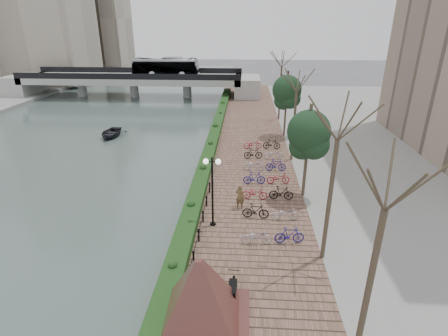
# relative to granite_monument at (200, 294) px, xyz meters

# --- Properties ---
(ground) EXTENTS (220.00, 220.00, 0.00)m
(ground) POSITION_rel_granite_monument_xyz_m (-2.23, 2.85, -2.13)
(ground) COLOR #59595B
(ground) RESTS_ON ground
(river_water) EXTENTS (30.00, 130.00, 0.02)m
(river_water) POSITION_rel_granite_monument_xyz_m (-17.23, 27.85, -2.12)
(river_water) COLOR #495C56
(river_water) RESTS_ON ground
(promenade) EXTENTS (8.00, 75.00, 0.50)m
(promenade) POSITION_rel_granite_monument_xyz_m (1.77, 20.35, -1.88)
(promenade) COLOR brown
(promenade) RESTS_ON ground
(inland_pavement) EXTENTS (24.00, 75.00, 0.50)m
(inland_pavement) POSITION_rel_granite_monument_xyz_m (17.77, 20.35, -1.88)
(inland_pavement) COLOR gray
(inland_pavement) RESTS_ON ground
(hedge) EXTENTS (1.10, 56.00, 0.60)m
(hedge) POSITION_rel_granite_monument_xyz_m (-1.63, 22.85, -1.33)
(hedge) COLOR #1B3914
(hedge) RESTS_ON promenade
(chain_fence) EXTENTS (0.10, 14.10, 0.70)m
(chain_fence) POSITION_rel_granite_monument_xyz_m (-0.83, 4.85, -1.28)
(chain_fence) COLOR black
(chain_fence) RESTS_ON promenade
(granite_monument) EXTENTS (6.16, 6.16, 3.21)m
(granite_monument) POSITION_rel_granite_monument_xyz_m (0.00, 0.00, 0.00)
(granite_monument) COLOR #471F1E
(granite_monument) RESTS_ON promenade
(lamppost) EXTENTS (1.02, 0.32, 4.35)m
(lamppost) POSITION_rel_granite_monument_xyz_m (-0.21, 7.60, 1.55)
(lamppost) COLOR black
(lamppost) RESTS_ON promenade
(motorcycle) EXTENTS (0.58, 1.64, 1.01)m
(motorcycle) POSITION_rel_granite_monument_xyz_m (1.22, 1.59, -1.12)
(motorcycle) COLOR black
(motorcycle) RESTS_ON promenade
(pedestrian) EXTENTS (0.71, 0.57, 1.68)m
(pedestrian) POSITION_rel_granite_monument_xyz_m (1.37, 9.77, -0.79)
(pedestrian) COLOR brown
(pedestrian) RESTS_ON promenade
(bicycle_parking) EXTENTS (2.40, 17.32, 1.00)m
(bicycle_parking) POSITION_rel_granite_monument_xyz_m (3.26, 13.65, -1.15)
(bicycle_parking) COLOR #A6A5AA
(bicycle_parking) RESTS_ON promenade
(street_trees) EXTENTS (3.20, 37.12, 6.80)m
(street_trees) POSITION_rel_granite_monument_xyz_m (5.77, 15.53, 1.56)
(street_trees) COLOR #3B3123
(street_trees) RESTS_ON promenade
(bridge) EXTENTS (36.00, 10.77, 6.50)m
(bridge) POSITION_rel_granite_monument_xyz_m (-16.07, 47.85, 1.25)
(bridge) COLOR #999994
(bridge) RESTS_ON ground
(boat) EXTENTS (2.94, 4.07, 0.83)m
(boat) POSITION_rel_granite_monument_xyz_m (-13.24, 25.81, -1.69)
(boat) COLOR black
(boat) RESTS_ON river_water
(far_buildings) EXTENTS (35.00, 38.00, 38.00)m
(far_buildings) POSITION_rel_granite_monument_xyz_m (-43.89, 68.76, 13.99)
(far_buildings) COLOR #A59B89
(far_buildings) RESTS_ON far_bank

